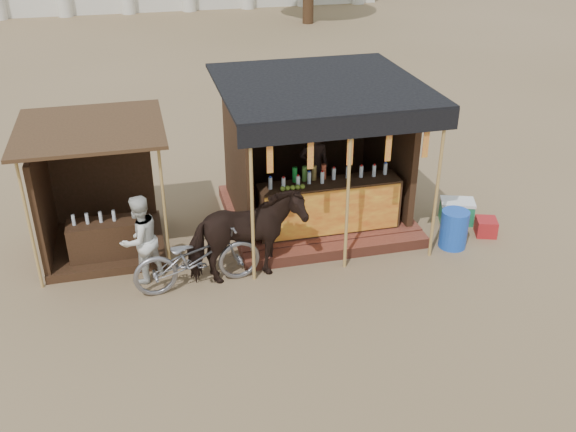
% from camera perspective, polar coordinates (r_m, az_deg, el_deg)
% --- Properties ---
extents(ground, '(120.00, 120.00, 0.00)m').
position_cam_1_polar(ground, '(9.77, 2.29, -10.01)').
color(ground, '#846B4C').
rests_on(ground, ground).
extents(main_stall, '(3.60, 3.61, 2.78)m').
position_cam_1_polar(main_stall, '(12.27, 2.57, 3.94)').
color(main_stall, brown).
rests_on(main_stall, ground).
extents(secondary_stall, '(2.40, 2.40, 2.38)m').
position_cam_1_polar(secondary_stall, '(11.84, -17.03, 0.81)').
color(secondary_stall, '#381F14').
rests_on(secondary_stall, ground).
extents(cow, '(2.00, 1.10, 1.61)m').
position_cam_1_polar(cow, '(10.48, -3.75, -1.90)').
color(cow, black).
rests_on(cow, ground).
extents(motorbike, '(2.18, 0.99, 1.11)m').
position_cam_1_polar(motorbike, '(10.51, -8.06, -3.63)').
color(motorbike, gray).
rests_on(motorbike, ground).
extents(bystander, '(0.95, 0.91, 1.54)m').
position_cam_1_polar(bystander, '(10.75, -13.01, -2.03)').
color(bystander, silver).
rests_on(bystander, ground).
extents(blue_barrel, '(0.61, 0.61, 0.71)m').
position_cam_1_polar(blue_barrel, '(12.00, 14.53, -1.13)').
color(blue_barrel, blue).
rests_on(blue_barrel, ground).
extents(red_crate, '(0.48, 0.49, 0.32)m').
position_cam_1_polar(red_crate, '(12.66, 17.18, -0.93)').
color(red_crate, '#A41B1C').
rests_on(red_crate, ground).
extents(cooler, '(0.75, 0.63, 0.46)m').
position_cam_1_polar(cooler, '(12.94, 14.76, 0.43)').
color(cooler, '#1C7F4C').
rests_on(cooler, ground).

